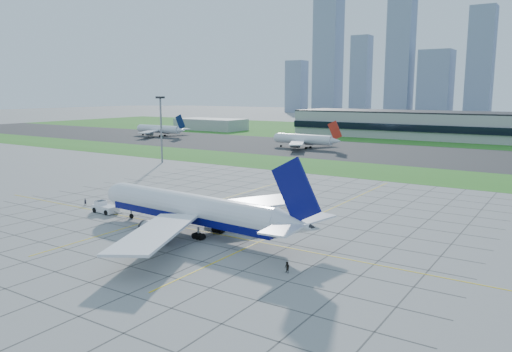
{
  "coord_description": "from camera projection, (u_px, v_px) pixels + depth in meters",
  "views": [
    {
      "loc": [
        65.84,
        -76.39,
        27.33
      ],
      "look_at": [
        0.27,
        24.25,
        7.0
      ],
      "focal_mm": 35.0,
      "sensor_mm": 36.0,
      "label": 1
    }
  ],
  "objects": [
    {
      "name": "ground",
      "position": [
        191.0,
        226.0,
        103.1
      ],
      "size": [
        1400.0,
        1400.0,
        0.0
      ],
      "primitive_type": "plane",
      "color": "gray",
      "rests_on": "ground"
    },
    {
      "name": "grass_median",
      "position": [
        356.0,
        169.0,
        177.45
      ],
      "size": [
        700.0,
        35.0,
        0.04
      ],
      "primitive_type": "cube",
      "color": "#2E7020",
      "rests_on": "ground"
    },
    {
      "name": "asphalt_taxiway",
      "position": [
        403.0,
        154.0,
        222.88
      ],
      "size": [
        700.0,
        75.0,
        0.04
      ],
      "primitive_type": "cube",
      "color": "#383838",
      "rests_on": "ground"
    },
    {
      "name": "grass_far",
      "position": [
        455.0,
        136.0,
        313.76
      ],
      "size": [
        700.0,
        145.0,
        0.04
      ],
      "primitive_type": "cube",
      "color": "#2E7020",
      "rests_on": "ground"
    },
    {
      "name": "apron_markings",
      "position": [
        225.0,
        215.0,
        112.03
      ],
      "size": [
        120.0,
        130.0,
        0.03
      ],
      "color": "#474744",
      "rests_on": "ground"
    },
    {
      "name": "service_block",
      "position": [
        211.0,
        124.0,
        362.03
      ],
      "size": [
        50.0,
        25.0,
        8.0
      ],
      "primitive_type": "cube",
      "color": "#B7B7B2",
      "rests_on": "ground"
    },
    {
      "name": "light_mast",
      "position": [
        161.0,
        121.0,
        191.77
      ],
      "size": [
        2.5,
        2.5,
        25.6
      ],
      "color": "gray",
      "rests_on": "ground"
    },
    {
      "name": "city_skyline",
      "position": [
        504.0,
        61.0,
        527.51
      ],
      "size": [
        523.0,
        32.4,
        160.0
      ],
      "color": "#8494AD",
      "rests_on": "ground"
    },
    {
      "name": "airliner",
      "position": [
        193.0,
        209.0,
        97.45
      ],
      "size": [
        53.6,
        54.19,
        16.86
      ],
      "rotation": [
        0.0,
        0.0,
        -0.06
      ],
      "color": "white",
      "rests_on": "ground"
    },
    {
      "name": "pushback_tug",
      "position": [
        105.0,
        208.0,
        114.13
      ],
      "size": [
        9.38,
        3.6,
        2.59
      ],
      "rotation": [
        0.0,
        0.0,
        -0.06
      ],
      "color": "white",
      "rests_on": "ground"
    },
    {
      "name": "crew_near",
      "position": [
        85.0,
        202.0,
        121.34
      ],
      "size": [
        0.52,
        0.69,
        1.7
      ],
      "primitive_type": "imported",
      "rotation": [
        0.0,
        0.0,
        1.37
      ],
      "color": "black",
      "rests_on": "ground"
    },
    {
      "name": "crew_far",
      "position": [
        287.0,
        267.0,
        75.96
      ],
      "size": [
        1.06,
        0.96,
        1.79
      ],
      "primitive_type": "imported",
      "rotation": [
        0.0,
        0.0,
        -0.39
      ],
      "color": "black",
      "rests_on": "ground"
    },
    {
      "name": "distant_jet_0",
      "position": [
        160.0,
        129.0,
        308.71
      ],
      "size": [
        37.19,
        42.66,
        14.08
      ],
      "color": "white",
      "rests_on": "ground"
    },
    {
      "name": "distant_jet_1",
      "position": [
        305.0,
        139.0,
        242.78
      ],
      "size": [
        34.47,
        42.66,
        14.08
      ],
      "color": "white",
      "rests_on": "ground"
    }
  ]
}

